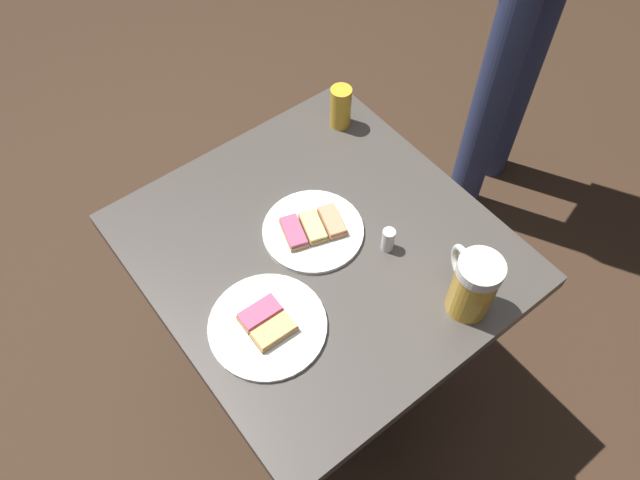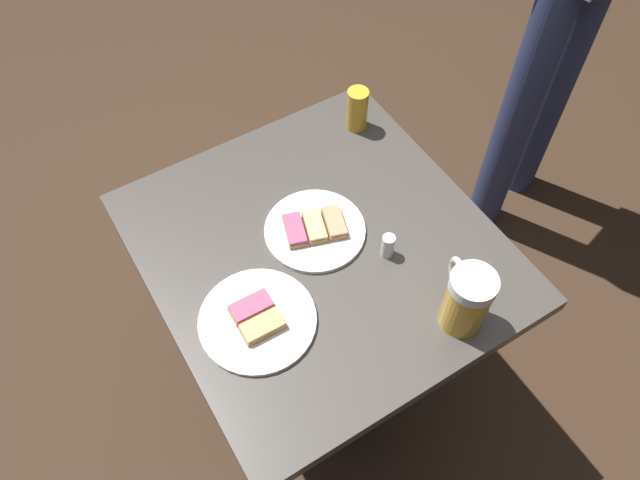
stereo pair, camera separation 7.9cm
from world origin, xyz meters
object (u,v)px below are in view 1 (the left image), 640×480
plate_near (313,230)px  plate_far (267,325)px  salt_shaker (388,240)px  beer_mug (473,284)px  beer_glass_small (341,107)px

plate_near → plate_far: size_ratio=0.94×
plate_far → salt_shaker: bearing=-90.3°
plate_near → salt_shaker: (-0.13, -0.10, 0.02)m
plate_far → beer_mug: size_ratio=1.57×
beer_mug → beer_glass_small: bearing=-12.2°
plate_far → beer_mug: 0.40m
plate_near → beer_mug: bearing=-157.6°
plate_far → beer_glass_small: 0.58m
beer_mug → salt_shaker: bearing=10.1°
plate_near → plate_far: bearing=121.3°
plate_near → plate_far: same height
plate_far → beer_glass_small: beer_glass_small is taller
plate_far → salt_shaker: 0.31m
plate_near → beer_mug: beer_mug is taller
plate_far → plate_near: bearing=-58.7°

